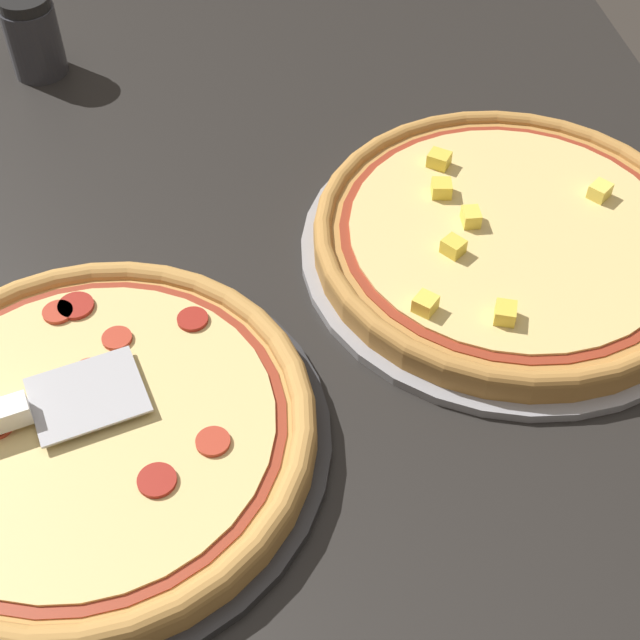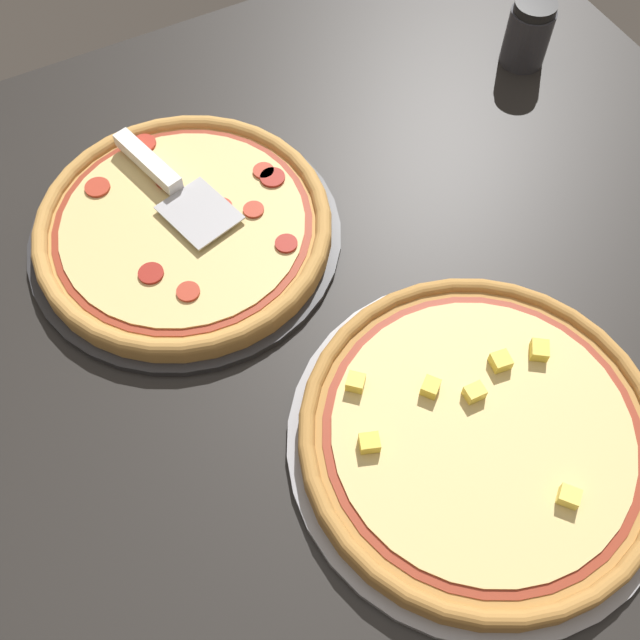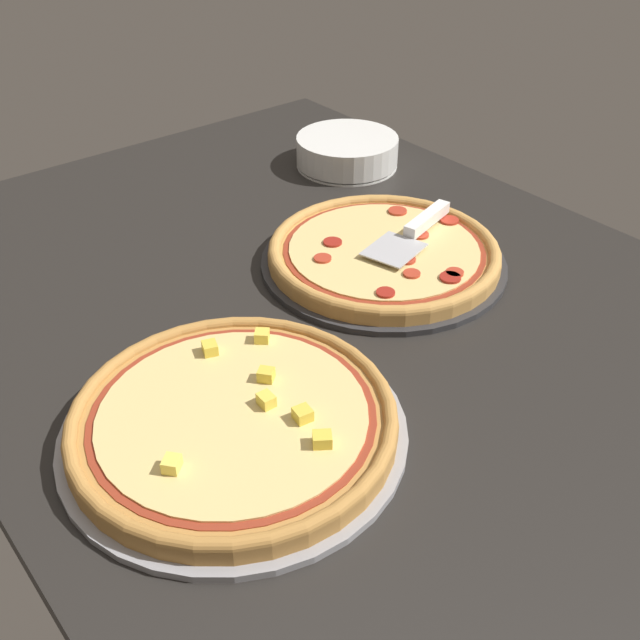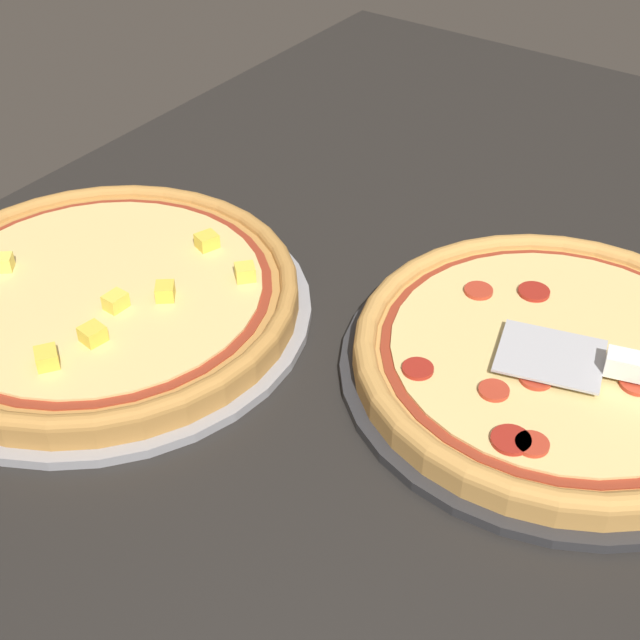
# 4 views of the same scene
# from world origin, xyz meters

# --- Properties ---
(ground_plane) EXTENTS (1.52, 1.11, 0.04)m
(ground_plane) POSITION_xyz_m (0.00, 0.00, -0.02)
(ground_plane) COLOR black
(pizza_pan_front) EXTENTS (0.41, 0.41, 0.01)m
(pizza_pan_front) POSITION_xyz_m (0.02, -0.14, 0.01)
(pizza_pan_front) COLOR #2D2D30
(pizza_pan_front) RESTS_ON ground_plane
(pizza_front) EXTENTS (0.39, 0.39, 0.03)m
(pizza_front) POSITION_xyz_m (0.02, -0.14, 0.03)
(pizza_front) COLOR #C68E47
(pizza_front) RESTS_ON pizza_pan_front
(pizza_pan_back) EXTENTS (0.43, 0.43, 0.01)m
(pizza_pan_back) POSITION_xyz_m (-0.16, 0.28, 0.01)
(pizza_pan_back) COLOR #939399
(pizza_pan_back) RESTS_ON ground_plane
(pizza_back) EXTENTS (0.40, 0.40, 0.04)m
(pizza_back) POSITION_xyz_m (-0.16, 0.28, 0.03)
(pizza_back) COLOR #B77F3D
(pizza_back) RESTS_ON pizza_pan_back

